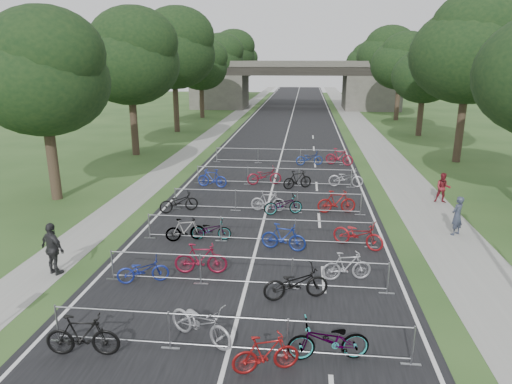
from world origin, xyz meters
TOP-DOWN VIEW (x-y plane):
  - road at (0.00, 50.00)m, footprint 11.00×140.00m
  - sidewalk_right at (8.00, 50.00)m, footprint 3.00×140.00m
  - sidewalk_left at (-7.50, 50.00)m, footprint 2.00×140.00m
  - lane_markings at (0.00, 50.00)m, footprint 0.12×140.00m
  - overpass_bridge at (0.00, 65.00)m, footprint 31.00×8.00m
  - tree_left_0 at (-11.39, 15.93)m, footprint 6.72×6.72m
  - tree_left_1 at (-11.39, 27.93)m, footprint 7.56×7.56m
  - tree_right_1 at (13.11, 27.93)m, footprint 8.18×8.18m
  - tree_left_2 at (-11.39, 39.93)m, footprint 8.40×8.40m
  - tree_right_2 at (13.11, 39.93)m, footprint 6.16×6.16m
  - tree_left_3 at (-11.39, 51.93)m, footprint 6.72×6.72m
  - tree_right_3 at (13.11, 51.93)m, footprint 7.17×7.17m
  - tree_left_4 at (-11.39, 63.93)m, footprint 7.56×7.56m
  - tree_right_4 at (13.11, 63.93)m, footprint 8.18×8.18m
  - tree_left_5 at (-11.39, 75.93)m, footprint 8.40×8.40m
  - tree_right_5 at (13.11, 75.93)m, footprint 6.16×6.16m
  - tree_left_6 at (-11.39, 87.93)m, footprint 6.72×6.72m
  - tree_right_6 at (13.11, 87.93)m, footprint 7.17×7.17m
  - barrier_row_1 at (0.00, 3.60)m, footprint 9.70×0.08m
  - barrier_row_2 at (0.00, 7.20)m, footprint 9.70×0.08m
  - barrier_row_3 at (0.00, 11.00)m, footprint 9.70×0.08m
  - barrier_row_4 at (0.00, 15.00)m, footprint 9.70×0.08m
  - barrier_row_5 at (0.00, 20.00)m, footprint 9.70×0.08m
  - barrier_row_6 at (0.00, 26.00)m, footprint 9.70×0.08m
  - bike_4 at (-3.65, 3.10)m, footprint 1.94×0.70m
  - bike_5 at (-0.81, 4.04)m, footprint 2.19×1.68m
  - bike_6 at (1.03, 2.96)m, footprint 1.74×0.98m
  - bike_7 at (2.55, 3.60)m, footprint 2.16×1.04m
  - bike_8 at (-3.50, 7.12)m, footprint 1.84×1.10m
  - bike_9 at (-1.70, 7.99)m, footprint 1.91×0.70m
  - bike_10 at (1.66, 6.57)m, footprint 2.22×1.33m
  - bike_11 at (3.36, 8.03)m, footprint 1.78×0.81m
  - bike_12 at (-3.02, 10.89)m, footprint 1.70×0.97m
  - bike_13 at (-1.97, 11.12)m, footprint 1.71×0.68m
  - bike_14 at (1.09, 10.36)m, footprint 1.89×0.88m
  - bike_15 at (4.05, 10.96)m, footprint 2.22×1.65m
  - bike_16 at (-4.30, 14.54)m, footprint 2.02×1.54m
  - bike_17 at (0.09, 15.12)m, footprint 1.74×0.55m
  - bike_18 at (0.86, 14.71)m, footprint 2.02×1.21m
  - bike_19 at (3.46, 15.19)m, footprint 1.96×0.86m
  - bike_20 at (-3.56, 19.19)m, footprint 1.88×0.81m
  - bike_21 at (-0.55, 20.10)m, footprint 2.20×1.20m
  - bike_22 at (1.45, 19.41)m, footprint 1.84×1.30m
  - bike_23 at (4.30, 20.11)m, footprint 2.05×0.79m
  - bike_26 at (2.18, 25.67)m, footprint 2.06×1.11m
  - bike_27 at (4.30, 25.91)m, footprint 2.07×1.14m
  - pedestrian_a at (8.39, 12.81)m, footprint 0.74×0.72m
  - pedestrian_b at (9.11, 17.51)m, footprint 0.86×0.72m
  - pedestrian_c at (-6.80, 7.39)m, footprint 1.21×0.89m

SIDE VIEW (x-z plane):
  - lane_markings at x=0.00m, z-range 0.00..0.00m
  - road at x=0.00m, z-range 0.00..0.01m
  - sidewalk_right at x=8.00m, z-range 0.00..0.01m
  - sidewalk_left at x=-7.50m, z-range 0.00..0.01m
  - bike_13 at x=-1.97m, z-range 0.00..0.88m
  - bike_8 at x=-3.50m, z-range 0.00..0.91m
  - bike_12 at x=-3.02m, z-range 0.00..0.99m
  - bike_18 at x=0.86m, z-range 0.00..1.00m
  - bike_6 at x=1.03m, z-range 0.00..1.00m
  - bike_16 at x=-4.30m, z-range 0.00..1.02m
  - bike_26 at x=2.18m, z-range 0.00..1.03m
  - bike_11 at x=3.36m, z-range 0.00..1.03m
  - bike_17 at x=0.09m, z-range 0.00..1.04m
  - bike_23 at x=4.30m, z-range 0.00..1.06m
  - bike_22 at x=1.45m, z-range 0.00..1.09m
  - bike_7 at x=2.55m, z-range 0.00..1.09m
  - barrier_row_1 at x=0.00m, z-range 0.00..1.10m
  - barrier_row_2 at x=0.00m, z-range 0.00..1.10m
  - barrier_row_3 at x=0.00m, z-range 0.00..1.10m
  - barrier_row_4 at x=0.00m, z-range 0.00..1.10m
  - barrier_row_5 at x=0.00m, z-range 0.00..1.10m
  - barrier_row_6 at x=0.00m, z-range 0.00..1.10m
  - bike_20 at x=-3.56m, z-range 0.00..1.09m
  - bike_21 at x=-0.55m, z-range 0.00..1.10m
  - bike_14 at x=1.09m, z-range 0.00..1.10m
  - bike_10 at x=1.66m, z-range 0.00..1.10m
  - bike_5 at x=-0.81m, z-range 0.00..1.11m
  - bike_15 at x=4.05m, z-range 0.00..1.12m
  - bike_9 at x=-1.70m, z-range 0.00..1.13m
  - bike_19 at x=3.46m, z-range 0.00..1.14m
  - bike_4 at x=-3.65m, z-range 0.00..1.14m
  - bike_27 at x=4.30m, z-range 0.00..1.20m
  - pedestrian_b at x=9.11m, z-range 0.00..1.59m
  - pedestrian_a at x=8.39m, z-range 0.00..1.72m
  - pedestrian_c at x=-6.80m, z-range 0.00..1.90m
  - overpass_bridge at x=0.00m, z-range 0.01..7.06m
  - tree_right_2 at x=13.11m, z-range 1.25..10.64m
  - tree_right_5 at x=13.11m, z-range 1.25..10.64m
  - tree_left_0 at x=-11.39m, z-range 1.36..11.61m
  - tree_left_3 at x=-11.39m, z-range 1.36..11.61m
  - tree_left_6 at x=-11.39m, z-range 1.36..11.61m
  - tree_right_3 at x=13.11m, z-range 1.46..12.39m
  - tree_right_6 at x=13.11m, z-range 1.46..12.39m
  - tree_left_1 at x=-11.39m, z-range 1.54..13.07m
  - tree_left_4 at x=-11.39m, z-range 1.54..13.07m
  - tree_right_1 at x=13.11m, z-range 1.67..14.13m
  - tree_right_4 at x=13.11m, z-range 1.67..14.13m
  - tree_left_2 at x=-11.39m, z-range 1.71..14.52m
  - tree_left_5 at x=-11.39m, z-range 1.71..14.52m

